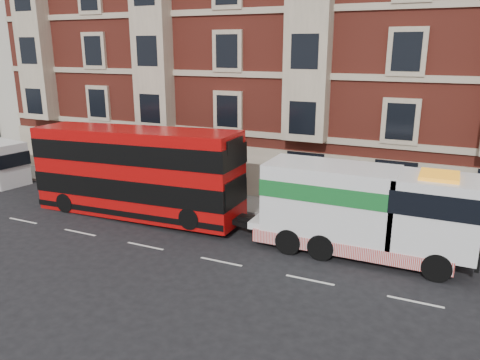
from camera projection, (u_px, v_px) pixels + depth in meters
name	position (u px, v px, depth m)	size (l,w,h in m)	color
ground	(221.00, 262.00, 20.38)	(120.00, 120.00, 0.00)	black
sidewalk	(280.00, 208.00, 26.91)	(90.00, 3.00, 0.15)	slate
victorian_terrace	(330.00, 31.00, 30.54)	(45.00, 12.00, 20.40)	maroon
lamp_post_west	(178.00, 159.00, 27.48)	(0.35, 0.15, 4.35)	black
double_decker_bus	(135.00, 171.00, 25.30)	(12.01, 2.76, 4.86)	#B70A0A
tow_truck	(360.00, 210.00, 20.57)	(9.62, 2.84, 4.01)	white
pedestrian	(160.00, 186.00, 28.43)	(0.56, 0.36, 1.52)	#1B1B36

